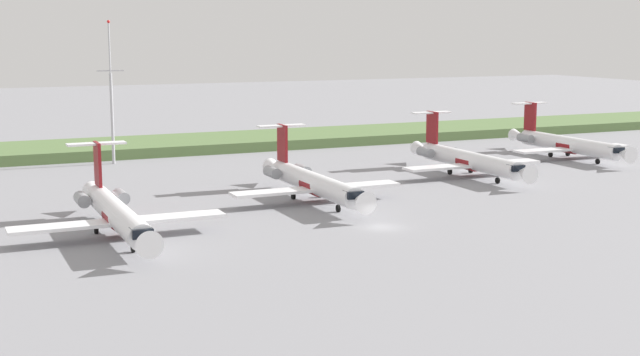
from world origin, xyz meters
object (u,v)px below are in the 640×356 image
object	(u,v)px
regional_jet_second	(116,213)
regional_jet_fourth	(467,159)
regional_jet_fifth	(566,144)
antenna_mast	(112,105)
regional_jet_third	(312,182)

from	to	relation	value
regional_jet_second	regional_jet_fourth	xyz separation A→B (m)	(57.14, 18.68, 0.00)
regional_jet_second	regional_jet_fifth	xyz separation A→B (m)	(83.64, 27.69, 0.00)
regional_jet_fifth	regional_jet_second	bearing A→B (deg)	-161.68
regional_jet_fourth	regional_jet_second	bearing A→B (deg)	-161.89
regional_jet_second	antenna_mast	xyz separation A→B (m)	(9.90, 53.05, 7.29)
regional_jet_fifth	antenna_mast	distance (m)	78.32
regional_jet_fourth	antenna_mast	distance (m)	58.87
regional_jet_fifth	antenna_mast	xyz separation A→B (m)	(-73.74, 25.36, 7.29)
regional_jet_second	antenna_mast	size ratio (longest dim) A/B	1.31
regional_jet_fourth	regional_jet_fifth	size ratio (longest dim) A/B	1.00
regional_jet_fourth	antenna_mast	xyz separation A→B (m)	(-47.24, 34.37, 7.29)
regional_jet_third	regional_jet_second	bearing A→B (deg)	-160.52
regional_jet_fourth	regional_jet_fifth	world-z (taller)	same
regional_jet_second	regional_jet_third	distance (m)	28.88
regional_jet_third	regional_jet_fourth	xyz separation A→B (m)	(29.91, 9.05, 0.00)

